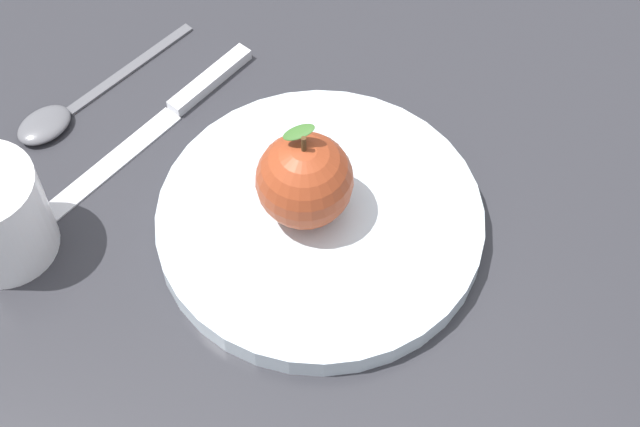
{
  "coord_description": "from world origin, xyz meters",
  "views": [
    {
      "loc": [
        -0.39,
        0.15,
        0.62
      ],
      "look_at": [
        -0.02,
        -0.01,
        0.02
      ],
      "focal_mm": 54.31,
      "sensor_mm": 36.0,
      "label": 1
    }
  ],
  "objects_px": {
    "knife": "(166,116)",
    "dinner_plate": "(320,220)",
    "apple": "(305,180)",
    "spoon": "(66,111)"
  },
  "relations": [
    {
      "from": "dinner_plate",
      "to": "spoon",
      "type": "relative_size",
      "value": 1.39
    },
    {
      "from": "dinner_plate",
      "to": "spoon",
      "type": "bearing_deg",
      "value": 37.87
    },
    {
      "from": "dinner_plate",
      "to": "knife",
      "type": "distance_m",
      "value": 0.17
    },
    {
      "from": "knife",
      "to": "dinner_plate",
      "type": "bearing_deg",
      "value": -154.37
    },
    {
      "from": "apple",
      "to": "dinner_plate",
      "type": "bearing_deg",
      "value": -137.43
    },
    {
      "from": "dinner_plate",
      "to": "spoon",
      "type": "xyz_separation_m",
      "value": [
        0.19,
        0.15,
        -0.01
      ]
    },
    {
      "from": "dinner_plate",
      "to": "knife",
      "type": "bearing_deg",
      "value": 25.63
    },
    {
      "from": "knife",
      "to": "apple",
      "type": "bearing_deg",
      "value": -155.68
    },
    {
      "from": "dinner_plate",
      "to": "apple",
      "type": "relative_size",
      "value": 2.86
    },
    {
      "from": "knife",
      "to": "spoon",
      "type": "relative_size",
      "value": 1.24
    }
  ]
}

